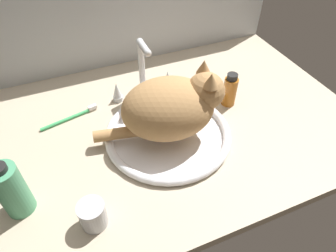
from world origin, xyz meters
The scene contains 9 objects.
countertop centered at (0.00, 0.00, 1.50)cm, with size 107.29×74.33×3.00cm, color #B7A88E.
backsplash_wall centered at (0.00, 38.37, 17.27)cm, with size 107.29×2.40×34.53cm, color #B2B7BC.
sink_basin centered at (-5.38, -5.09, 4.01)cm, with size 35.68×35.68×2.33cm.
faucet centered at (-5.38, 15.58, 10.56)cm, with size 20.62×9.85×20.04cm.
cat centered at (-3.78, -5.39, 13.84)cm, with size 35.56×22.87×19.51cm.
amber_bottle centered at (18.00, 1.09, 8.20)cm, with size 4.29×4.29×11.10cm.
soap_pump_bottle centered at (-45.19, -13.35, 10.34)cm, with size 6.30×6.30×18.95cm.
metal_jar centered at (-30.49, -23.52, 6.36)cm, with size 5.96×5.96×6.68cm.
toothbrush centered at (-29.75, 12.93, 3.62)cm, with size 17.56×4.92×1.70cm.
Camera 1 is at (-28.00, -59.53, 64.12)cm, focal length 31.70 mm.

